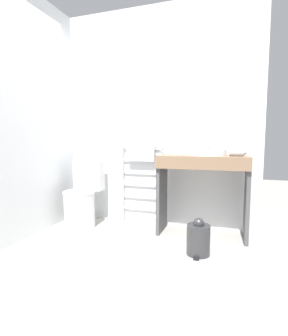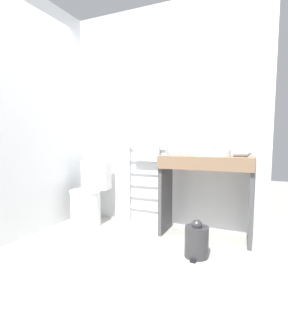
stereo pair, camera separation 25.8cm
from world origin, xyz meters
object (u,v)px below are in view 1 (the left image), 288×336
object	(u,v)px
cup_near_edge	(180,151)
towel_radiator	(141,168)
sink_basin	(208,152)
hair_dryer	(237,153)
toilet	(82,200)
trash_bin	(198,239)
cup_near_wall	(173,150)

from	to	relation	value
cup_near_edge	towel_radiator	bearing A→B (deg)	168.87
sink_basin	hair_dryer	world-z (taller)	hair_dryer
toilet	hair_dryer	bearing A→B (deg)	3.46
towel_radiator	trash_bin	distance (m)	1.22
sink_basin	cup_near_wall	bearing A→B (deg)	160.14
hair_dryer	trash_bin	distance (m)	0.99
toilet	cup_near_edge	xyz separation A→B (m)	(1.18, 0.22, 0.62)
cup_near_wall	cup_near_edge	size ratio (longest dim) A/B	0.99
towel_radiator	cup_near_edge	world-z (taller)	towel_radiator
toilet	trash_bin	size ratio (longest dim) A/B	2.31
toilet	hair_dryer	size ratio (longest dim) A/B	4.38
toilet	sink_basin	distance (m)	1.62
toilet	sink_basin	size ratio (longest dim) A/B	2.02
cup_near_wall	toilet	bearing A→B (deg)	-165.06
toilet	towel_radiator	distance (m)	0.84
toilet	hair_dryer	distance (m)	1.90
cup_near_wall	hair_dryer	world-z (taller)	cup_near_wall
hair_dryer	toilet	bearing A→B (deg)	-176.54
sink_basin	trash_bin	world-z (taller)	sink_basin
hair_dryer	trash_bin	bearing A→B (deg)	-122.43
toilet	towel_radiator	size ratio (longest dim) A/B	0.80
sink_basin	trash_bin	distance (m)	0.95
toilet	cup_near_edge	size ratio (longest dim) A/B	8.86
towel_radiator	cup_near_edge	distance (m)	0.57
sink_basin	cup_near_edge	distance (m)	0.33
toilet	cup_near_wall	size ratio (longest dim) A/B	8.94
toilet	hair_dryer	world-z (taller)	hair_dryer
toilet	trash_bin	bearing A→B (deg)	-15.22
cup_near_edge	hair_dryer	size ratio (longest dim) A/B	0.49
hair_dryer	cup_near_edge	bearing A→B (deg)	169.41
toilet	cup_near_wall	distance (m)	1.27
hair_dryer	sink_basin	bearing A→B (deg)	174.57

